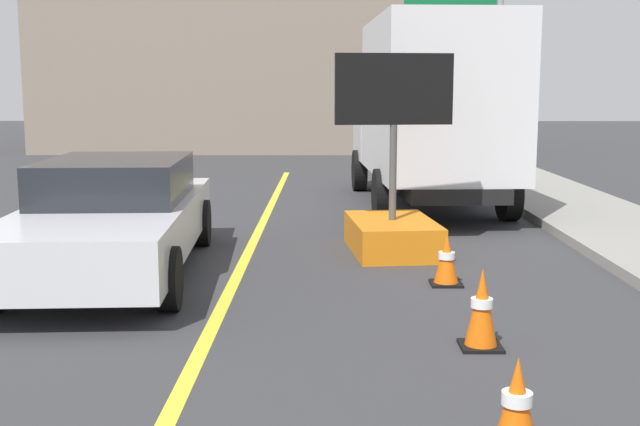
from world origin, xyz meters
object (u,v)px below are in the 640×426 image
Objects in this scene: pickup_car at (114,216)px; highway_guide_sign at (471,47)px; box_truck at (429,109)px; traffic_cone_mid_lane at (517,406)px; arrow_board_trailer at (392,217)px; traffic_cone_curbside at (447,260)px; traffic_cone_far_lane at (482,309)px.

pickup_car is 15.35m from highway_guide_sign.
traffic_cone_mid_lane is at bearing -94.19° from box_truck.
highway_guide_sign is at bearing 75.44° from arrow_board_trailer.
traffic_cone_curbside is (-2.72, -14.16, -3.13)m from highway_guide_sign.
box_truck is 8.68m from traffic_cone_far_lane.
traffic_cone_curbside is (3.96, -0.61, -0.40)m from pickup_car.
pickup_car is (-3.49, -1.27, 0.22)m from arrow_board_trailer.
traffic_cone_mid_lane is (3.75, -4.90, -0.40)m from pickup_car.
highway_guide_sign is at bearing 63.77° from pickup_car.
traffic_cone_far_lane is (-0.60, -8.53, -1.51)m from box_truck.
traffic_cone_far_lane reaches higher than traffic_cone_mid_lane.
traffic_cone_curbside is at bearing -95.16° from box_truck.
traffic_cone_mid_lane is at bearing -94.88° from traffic_cone_far_lane.
traffic_cone_mid_lane is 2.03m from traffic_cone_far_lane.
traffic_cone_mid_lane is at bearing -87.55° from arrow_board_trailer.
arrow_board_trailer reaches higher than traffic_cone_far_lane.
highway_guide_sign is at bearing 79.13° from traffic_cone_curbside.
highway_guide_sign is (3.19, 12.28, 2.94)m from arrow_board_trailer.
traffic_cone_far_lane is at bearing -90.87° from traffic_cone_curbside.
pickup_car is 1.06× the size of highway_guide_sign.
arrow_board_trailer is at bearing -103.30° from box_truck.
arrow_board_trailer is 3.82× the size of traffic_cone_far_lane.
box_truck is 6.48m from traffic_cone_curbside.
traffic_cone_far_lane is at bearing 85.12° from traffic_cone_mid_lane.
traffic_cone_mid_lane is at bearing -52.58° from pickup_car.
box_truck reaches higher than arrow_board_trailer.
traffic_cone_mid_lane is 4.29m from traffic_cone_curbside.
traffic_cone_mid_lane reaches higher than traffic_cone_curbside.
box_truck is at bearing 51.33° from pickup_car.
traffic_cone_far_lane is (0.44, -4.14, -0.13)m from arrow_board_trailer.
pickup_car is 8.82× the size of traffic_cone_curbside.
pickup_car is 6.18m from traffic_cone_mid_lane.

